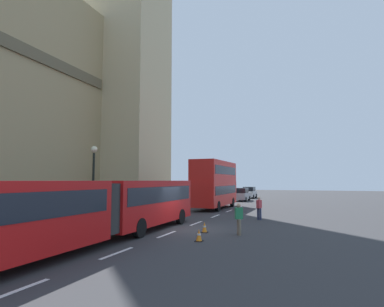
# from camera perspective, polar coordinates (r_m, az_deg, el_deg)

# --- Properties ---
(ground_plane) EXTENTS (160.00, 160.00, 0.00)m
(ground_plane) POSITION_cam_1_polar(r_m,az_deg,el_deg) (19.18, -1.81, -13.76)
(ground_plane) COLOR #333335
(lane_centre_marking) EXTENTS (34.40, 0.16, 0.01)m
(lane_centre_marking) POSITION_cam_1_polar(r_m,az_deg,el_deg) (19.29, -1.66, -13.69)
(lane_centre_marking) COLOR silver
(lane_centre_marking) RESTS_ON ground_plane
(articulated_bus) EXTENTS (18.06, 2.54, 2.90)m
(articulated_bus) POSITION_cam_1_polar(r_m,az_deg,el_deg) (15.05, -17.65, -9.23)
(articulated_bus) COLOR red
(articulated_bus) RESTS_ON ground_plane
(double_decker_bus) EXTENTS (9.03, 2.54, 4.90)m
(double_decker_bus) POSITION_cam_1_polar(r_m,az_deg,el_deg) (32.41, 4.28, -5.38)
(double_decker_bus) COLOR red
(double_decker_bus) RESTS_ON ground_plane
(sedan_lead) EXTENTS (4.40, 1.86, 1.85)m
(sedan_lead) POSITION_cam_1_polar(r_m,az_deg,el_deg) (44.82, 9.18, -7.52)
(sedan_lead) COLOR gray
(sedan_lead) RESTS_ON ground_plane
(sedan_trailing) EXTENTS (4.40, 1.86, 1.85)m
(sedan_trailing) POSITION_cam_1_polar(r_m,az_deg,el_deg) (52.32, 10.64, -7.13)
(sedan_trailing) COLOR #B7B7BC
(sedan_trailing) RESTS_ON ground_plane
(traffic_cone_west) EXTENTS (0.36, 0.36, 0.58)m
(traffic_cone_west) POSITION_cam_1_polar(r_m,az_deg,el_deg) (15.25, 1.30, -14.95)
(traffic_cone_west) COLOR black
(traffic_cone_west) RESTS_ON ground_plane
(traffic_cone_middle) EXTENTS (0.36, 0.36, 0.58)m
(traffic_cone_middle) POSITION_cam_1_polar(r_m,az_deg,el_deg) (17.76, 2.34, -13.53)
(traffic_cone_middle) COLOR black
(traffic_cone_middle) RESTS_ON ground_plane
(traffic_cone_east) EXTENTS (0.36, 0.36, 0.58)m
(traffic_cone_east) POSITION_cam_1_polar(r_m,az_deg,el_deg) (24.50, 8.76, -11.13)
(traffic_cone_east) COLOR black
(traffic_cone_east) RESTS_ON ground_plane
(street_lamp) EXTENTS (0.44, 0.44, 5.27)m
(street_lamp) POSITION_cam_1_polar(r_m,az_deg,el_deg) (22.09, -17.86, -4.41)
(street_lamp) COLOR black
(street_lamp) RESTS_ON ground_plane
(pedestrian_near_cones) EXTENTS (0.40, 0.47, 1.69)m
(pedestrian_near_cones) POSITION_cam_1_polar(r_m,az_deg,el_deg) (16.95, 8.70, -11.74)
(pedestrian_near_cones) COLOR #726651
(pedestrian_near_cones) RESTS_ON ground_plane
(pedestrian_by_kerb) EXTENTS (0.46, 0.38, 1.69)m
(pedestrian_by_kerb) POSITION_cam_1_polar(r_m,az_deg,el_deg) (23.72, 12.35, -9.75)
(pedestrian_by_kerb) COLOR #262D4C
(pedestrian_by_kerb) RESTS_ON ground_plane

